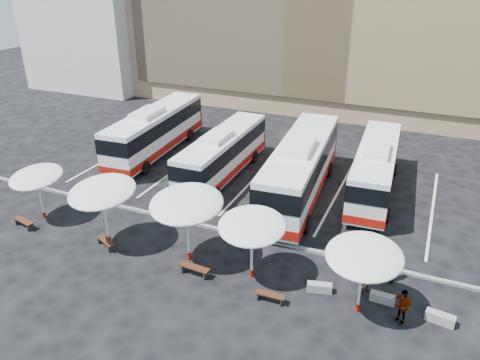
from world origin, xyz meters
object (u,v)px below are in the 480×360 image
at_px(sunshade_2, 186,204).
at_px(bus_1, 223,153).
at_px(passenger_0, 367,276).
at_px(passenger_2, 402,306).
at_px(conc_bench_2, 440,318).
at_px(conc_bench_1, 382,298).
at_px(bus_2, 301,167).
at_px(wood_bench_3, 270,296).
at_px(sunshade_3, 252,226).
at_px(conc_bench_0, 319,287).
at_px(passenger_1, 388,265).
at_px(sunshade_0, 36,177).
at_px(wood_bench_2, 195,269).
at_px(wood_bench_1, 106,242).
at_px(bus_3, 375,167).
at_px(sunshade_4, 364,256).
at_px(sunshade_1, 102,192).
at_px(bus_0, 156,130).
at_px(wood_bench_0, 24,222).

bearing_deg(sunshade_2, bus_1, 105.71).
bearing_deg(passenger_0, passenger_2, -80.41).
bearing_deg(conc_bench_2, sunshade_2, -179.09).
xyz_separation_m(conc_bench_1, passenger_2, (0.89, -1.02, 0.64)).
distance_m(bus_2, wood_bench_3, 11.04).
xyz_separation_m(sunshade_3, conc_bench_0, (3.39, 0.21, -2.68)).
distance_m(conc_bench_1, passenger_1, 1.88).
xyz_separation_m(sunshade_0, wood_bench_3, (15.28, -1.77, -2.41)).
height_order(bus_2, passenger_0, bus_2).
distance_m(wood_bench_2, passenger_0, 8.28).
bearing_deg(conc_bench_1, wood_bench_1, -174.52).
height_order(bus_3, sunshade_3, bus_3).
xyz_separation_m(sunshade_4, passenger_1, (0.87, 2.84, -2.08)).
bearing_deg(passenger_2, sunshade_3, -150.10).
height_order(sunshade_1, passenger_0, sunshade_1).
distance_m(bus_2, passenger_0, 10.13).
height_order(bus_0, sunshade_4, bus_0).
bearing_deg(bus_1, bus_2, -8.90).
bearing_deg(sunshade_4, sunshade_0, 177.59).
xyz_separation_m(conc_bench_0, conc_bench_1, (2.84, 0.42, -0.01)).
distance_m(bus_1, sunshade_0, 12.34).
bearing_deg(bus_0, sunshade_1, -72.39).
xyz_separation_m(bus_2, passenger_2, (7.51, -9.70, -1.28)).
distance_m(bus_2, wood_bench_1, 12.91).
bearing_deg(sunshade_2, wood_bench_3, -16.19).
xyz_separation_m(sunshade_1, sunshade_2, (4.83, 0.42, 0.11)).
relative_size(wood_bench_1, passenger_1, 0.86).
relative_size(bus_0, wood_bench_3, 8.72).
relative_size(conc_bench_0, passenger_2, 0.69).
relative_size(bus_3, wood_bench_3, 8.15).
relative_size(wood_bench_0, passenger_2, 0.93).
bearing_deg(sunshade_4, conc_bench_0, 161.03).
distance_m(sunshade_0, wood_bench_1, 6.12).
height_order(sunshade_1, passenger_1, sunshade_1).
bearing_deg(conc_bench_0, passenger_0, 23.45).
xyz_separation_m(sunshade_3, wood_bench_1, (-8.26, -0.76, -2.56)).
xyz_separation_m(bus_2, wood_bench_0, (-13.61, -10.28, -1.77)).
bearing_deg(wood_bench_0, conc_bench_0, 3.86).
bearing_deg(bus_1, conc_bench_0, -46.18).
relative_size(wood_bench_1, wood_bench_2, 0.92).
relative_size(bus_0, wood_bench_0, 7.78).
height_order(conc_bench_0, conc_bench_1, conc_bench_0).
xyz_separation_m(wood_bench_2, conc_bench_0, (6.02, 1.23, -0.15)).
bearing_deg(passenger_0, bus_0, 108.35).
relative_size(sunshade_2, wood_bench_2, 2.55).
xyz_separation_m(sunshade_1, conc_bench_2, (17.08, 0.62, -2.96)).
relative_size(conc_bench_2, passenger_2, 0.72).
bearing_deg(bus_2, wood_bench_3, -84.67).
distance_m(wood_bench_0, conc_bench_0, 17.43).
bearing_deg(passenger_2, sunshade_1, -147.04).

